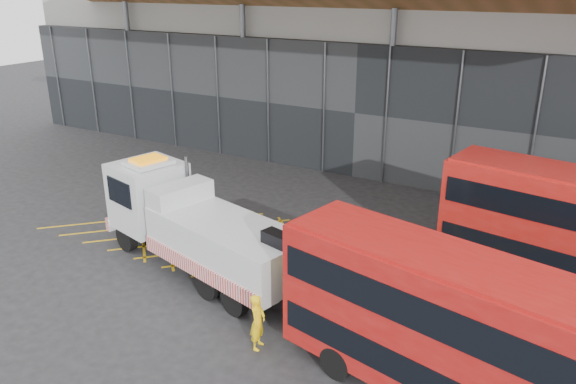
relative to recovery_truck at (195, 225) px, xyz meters
The scene contains 6 objects.
ground_plane 3.54m from the recovery_truck, 109.58° to the left, with size 120.00×120.00×0.00m, color #242426.
road_markings 3.68m from the recovery_truck, 62.91° to the left, with size 21.56×7.16×0.01m.
construction_building 22.31m from the recovery_truck, 87.47° to the left, with size 55.00×23.97×18.00m.
recovery_truck is the anchor object (origin of this frame).
bus_towed 12.31m from the recovery_truck, 14.57° to the right, with size 11.72×5.03×4.65m.
worker 6.29m from the recovery_truck, 32.81° to the right, with size 0.72×0.47×1.96m, color yellow.
Camera 1 is at (14.80, -19.22, 11.49)m, focal length 35.00 mm.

